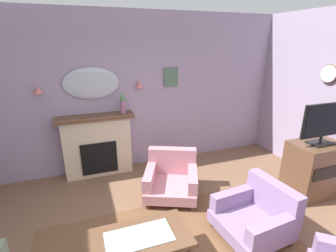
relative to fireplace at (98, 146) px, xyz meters
The scene contains 13 objects.
wall_back 1.13m from the fireplace, 19.23° to the left, with size 7.28×0.10×2.95m, color #9E8CA8.
fireplace is the anchor object (origin of this frame).
mantel_vase_centre 0.95m from the fireplace, ahead, with size 0.10×0.10×0.40m.
wall_mirror 1.15m from the fireplace, 90.00° to the left, with size 0.96×0.06×0.56m, color #B2BCC6.
wall_sconce_left 1.38m from the fireplace, behind, with size 0.14×0.14×0.14m, color #D17066.
wall_sconce_right 1.38m from the fireplace, ahead, with size 0.14×0.14×0.14m, color #D17066.
wall_clock 4.20m from the fireplace, 20.43° to the right, with size 0.04×0.31×0.31m.
framed_picture 1.91m from the fireplace, ahead, with size 0.28×0.03×0.36m, color #4C6B56.
coffee_table 2.35m from the fireplace, 84.55° to the right, with size 1.10×0.60×0.45m.
armchair_by_coffee_table 1.54m from the fireplace, 45.84° to the right, with size 1.06×1.07×0.71m.
armchair_beside_couch 2.93m from the fireplace, 52.60° to the right, with size 0.89×0.88×0.71m.
tv_cabinet 3.72m from the fireplace, 29.90° to the right, with size 0.80×0.57×0.90m.
tv_flatscreen 3.79m from the fireplace, 30.18° to the right, with size 0.84×0.24×0.65m.
Camera 1 is at (-0.83, -1.72, 2.41)m, focal length 26.45 mm.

